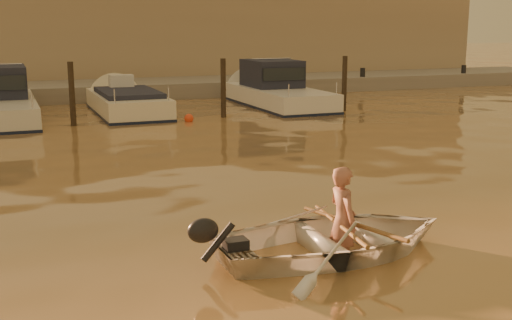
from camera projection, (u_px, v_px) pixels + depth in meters
name	position (u px, v px, depth m)	size (l,w,h in m)	color
ground_plane	(217.00, 288.00, 7.78)	(160.00, 160.00, 0.00)	#98663D
dinghy	(336.00, 238.00, 8.89)	(2.45, 3.43, 0.71)	silver
person	(343.00, 221.00, 8.88)	(0.56, 0.37, 1.54)	#A26451
outboard_motor	(234.00, 249.00, 8.34)	(0.90, 0.40, 0.70)	black
oar_port	(352.00, 223.00, 8.95)	(0.06, 0.06, 2.10)	brown
oar_starboard	(339.00, 225.00, 8.87)	(0.06, 0.06, 2.10)	brown
moored_boat_2	(0.00, 101.00, 21.35)	(2.18, 7.33, 1.75)	silver
moored_boat_3	(128.00, 107.00, 22.96)	(2.18, 6.24, 0.95)	beige
moored_boat_4	(278.00, 90.00, 25.01)	(2.31, 7.11, 1.75)	silver
piling_2	(72.00, 97.00, 20.06)	(0.18, 0.18, 2.20)	#2D2319
piling_3	(223.00, 91.00, 21.87)	(0.18, 0.18, 2.20)	#2D2319
piling_4	(344.00, 86.00, 23.57)	(0.18, 0.18, 2.20)	#2D2319
fender_d	(189.00, 118.00, 21.09)	(0.30, 0.30, 0.30)	#E8411B
fender_e	(311.00, 111.00, 22.87)	(0.30, 0.30, 0.30)	white
quay	(58.00, 96.00, 27.28)	(52.00, 4.00, 1.00)	gray
waterfront_building	(46.00, 39.00, 31.82)	(46.00, 7.00, 4.80)	#9E8466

